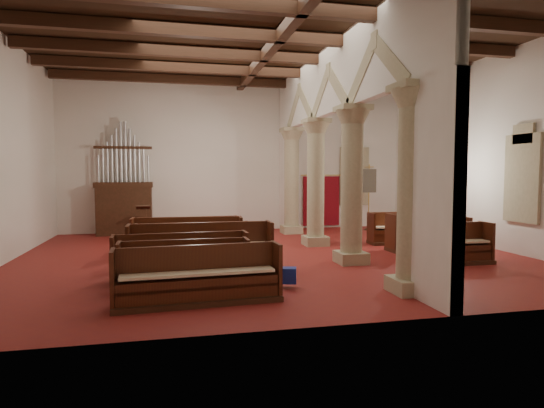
{
  "coord_description": "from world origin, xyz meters",
  "views": [
    {
      "loc": [
        -2.77,
        -12.5,
        2.37
      ],
      "look_at": [
        0.13,
        0.5,
        1.44
      ],
      "focal_mm": 30.0,
      "sensor_mm": 36.0,
      "label": 1
    }
  ],
  "objects": [
    {
      "name": "window_back",
      "position": [
        5.0,
        5.98,
        2.2
      ],
      "size": [
        1.0,
        0.03,
        2.2
      ],
      "primitive_type": "cube",
      "color": "#306D52",
      "rests_on": "wall_back"
    },
    {
      "name": "nave_pew_5",
      "position": [
        -2.33,
        0.47,
        0.36
      ],
      "size": [
        3.14,
        0.94,
        1.1
      ],
      "rotation": [
        0.0,
        0.0,
        -0.07
      ],
      "color": "#3F2014",
      "rests_on": "floor"
    },
    {
      "name": "wall_back",
      "position": [
        0.0,
        6.0,
        3.0
      ],
      "size": [
        14.0,
        0.02,
        6.0
      ],
      "primitive_type": "cube",
      "color": "white",
      "rests_on": "floor"
    },
    {
      "name": "dossal_curtain",
      "position": [
        3.5,
        5.92,
        1.17
      ],
      "size": [
        1.8,
        0.07,
        2.17
      ],
      "color": "maroon",
      "rests_on": "floor"
    },
    {
      "name": "pipe_organ",
      "position": [
        -4.5,
        5.5,
        1.37
      ],
      "size": [
        2.1,
        0.85,
        4.4
      ],
      "color": "#3F2014",
      "rests_on": "floor"
    },
    {
      "name": "hymnal_box_c",
      "position": [
        -0.01,
        -0.05,
        0.24
      ],
      "size": [
        0.31,
        0.26,
        0.28
      ],
      "primitive_type": "cube",
      "rotation": [
        0.0,
        0.0,
        0.13
      ],
      "color": "navy",
      "rests_on": "floor"
    },
    {
      "name": "nave_pew_3",
      "position": [
        -2.08,
        -1.61,
        0.38
      ],
      "size": [
        3.43,
        0.77,
        1.15
      ],
      "rotation": [
        0.0,
        0.0,
        0.0
      ],
      "color": "#3F2014",
      "rests_on": "floor"
    },
    {
      "name": "lectern",
      "position": [
        -3.76,
        4.49,
        0.5
      ],
      "size": [
        0.5,
        0.51,
        1.21
      ],
      "rotation": [
        0.0,
        0.0,
        0.04
      ],
      "color": "#391F12",
      "rests_on": "floor"
    },
    {
      "name": "nave_pew_4",
      "position": [
        -2.2,
        -0.33,
        0.34
      ],
      "size": [
        3.03,
        0.7,
        1.02
      ],
      "rotation": [
        0.0,
        0.0,
        0.01
      ],
      "color": "#3F2014",
      "rests_on": "floor"
    },
    {
      "name": "floor",
      "position": [
        0.0,
        0.0,
        0.0
      ],
      "size": [
        14.0,
        14.0,
        0.0
      ],
      "primitive_type": "plane",
      "color": "maroon",
      "rests_on": "ground"
    },
    {
      "name": "nave_pew_1",
      "position": [
        -2.52,
        -3.3,
        0.33
      ],
      "size": [
        2.61,
        0.7,
        1.0
      ],
      "rotation": [
        0.0,
        0.0,
        0.01
      ],
      "color": "#3F2014",
      "rests_on": "floor"
    },
    {
      "name": "wall_front",
      "position": [
        0.0,
        -6.0,
        3.0
      ],
      "size": [
        14.0,
        0.02,
        6.0
      ],
      "primitive_type": "cube",
      "color": "white",
      "rests_on": "floor"
    },
    {
      "name": "arcade",
      "position": [
        1.8,
        0.0,
        3.56
      ],
      "size": [
        0.9,
        11.9,
        6.0
      ],
      "color": "#B9AE89",
      "rests_on": "floor"
    },
    {
      "name": "aisle_pew_0",
      "position": [
        4.39,
        -2.13,
        0.36
      ],
      "size": [
        2.0,
        0.72,
        1.06
      ],
      "rotation": [
        0.0,
        0.0,
        -0.01
      ],
      "color": "#3F2014",
      "rests_on": "floor"
    },
    {
      "name": "hymnal_box_a",
      "position": [
        -0.44,
        -3.6,
        0.26
      ],
      "size": [
        0.38,
        0.34,
        0.32
      ],
      "primitive_type": "cube",
      "rotation": [
        0.0,
        0.0,
        -0.29
      ],
      "color": "navy",
      "rests_on": "floor"
    },
    {
      "name": "nave_pew_0",
      "position": [
        -2.31,
        -4.32,
        0.34
      ],
      "size": [
        3.04,
        0.87,
        1.04
      ],
      "rotation": [
        0.0,
        0.0,
        0.06
      ],
      "color": "#3F2014",
      "rests_on": "floor"
    },
    {
      "name": "aisle_pew_1",
      "position": [
        4.62,
        -0.87,
        0.36
      ],
      "size": [
        2.03,
        0.76,
        1.08
      ],
      "rotation": [
        0.0,
        0.0,
        -0.02
      ],
      "color": "#3F2014",
      "rests_on": "floor"
    },
    {
      "name": "aisle_pew_2",
      "position": [
        4.67,
        -0.17,
        0.38
      ],
      "size": [
        2.22,
        0.83,
        1.13
      ],
      "rotation": [
        0.0,
        0.0,
        0.03
      ],
      "color": "#3F2014",
      "rests_on": "floor"
    },
    {
      "name": "ceiling_beams",
      "position": [
        0.0,
        0.0,
        5.82
      ],
      "size": [
        13.8,
        11.8,
        0.3
      ],
      "primitive_type": null,
      "color": "#3F2014",
      "rests_on": "wall_back"
    },
    {
      "name": "nave_pew_2",
      "position": [
        -2.57,
        -2.48,
        0.34
      ],
      "size": [
        2.94,
        0.81,
        1.04
      ],
      "rotation": [
        0.0,
        0.0,
        0.04
      ],
      "color": "#3F2014",
      "rests_on": "floor"
    },
    {
      "name": "ceiling",
      "position": [
        0.0,
        0.0,
        6.0
      ],
      "size": [
        14.0,
        14.0,
        0.0
      ],
      "primitive_type": "plane",
      "rotation": [
        3.14,
        0.0,
        0.0
      ],
      "color": "#332011",
      "rests_on": "wall_back"
    },
    {
      "name": "window_right_a",
      "position": [
        6.98,
        -1.5,
        2.2
      ],
      "size": [
        0.03,
        1.0,
        2.2
      ],
      "primitive_type": "cube",
      "color": "#306D52",
      "rests_on": "wall_right"
    },
    {
      "name": "tube_heater_a",
      "position": [
        -1.61,
        -3.71,
        0.16
      ],
      "size": [
        0.99,
        0.46,
        0.1
      ],
      "primitive_type": "cylinder",
      "rotation": [
        0.0,
        1.57,
        0.36
      ],
      "color": "silver",
      "rests_on": "floor"
    },
    {
      "name": "hymnal_box_b",
      "position": [
        -1.76,
        -2.87,
        0.27
      ],
      "size": [
        0.39,
        0.34,
        0.33
      ],
      "primitive_type": "cube",
      "rotation": [
        0.0,
        0.0,
        0.24
      ],
      "color": "navy",
      "rests_on": "floor"
    },
    {
      "name": "nave_pew_6",
      "position": [
        -2.26,
        1.4,
        0.33
      ],
      "size": [
        3.05,
        0.71,
        1.02
      ],
      "rotation": [
        0.0,
        0.0,
        0.01
      ],
      "color": "#3F2014",
      "rests_on": "floor"
    },
    {
      "name": "wall_right",
      "position": [
        7.0,
        0.0,
        3.0
      ],
      "size": [
        0.02,
        12.0,
        6.0
      ],
      "primitive_type": "cube",
      "color": "white",
      "rests_on": "floor"
    },
    {
      "name": "tube_heater_b",
      "position": [
        -2.14,
        -2.87,
        0.16
      ],
      "size": [
        1.11,
        0.43,
        0.11
      ],
      "primitive_type": "cylinder",
      "rotation": [
        0.0,
        1.57,
        -0.29
      ],
      "color": "silver",
      "rests_on": "floor"
    },
    {
      "name": "processional_banner",
      "position": [
        5.16,
        4.76,
        0.84
      ],
      "size": [
        0.62,
        0.79,
        2.7
      ],
      "rotation": [
        0.0,
        0.0,
        0.02
      ],
      "color": "#3F2014",
      "rests_on": "floor"
    },
    {
      "name": "aisle_pew_3",
      "position": [
        4.54,
        1.22,
        0.35
      ],
      "size": [
        1.88,
        0.78,
        1.05
      ],
      "rotation": [
        0.0,
        0.0,
        -0.05
      ],
      "color": "#3F2014",
      "rests_on": "floor"
    },
    {
      "name": "window_right_b",
      "position": [
        6.98,
        2.5,
        2.2
      ],
      "size": [
        0.03,
        1.0,
        2.2
      ],
      "primitive_type": "cube",
      "color": "#306D52",
      "rests_on": "wall_right"
    }
  ]
}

